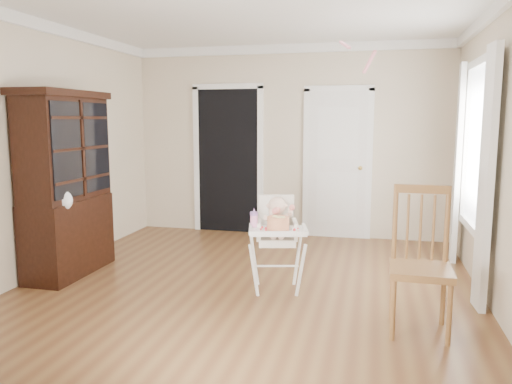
% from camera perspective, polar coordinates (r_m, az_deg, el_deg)
% --- Properties ---
extents(floor, '(5.00, 5.00, 0.00)m').
position_cam_1_polar(floor, '(5.02, -1.32, -11.10)').
color(floor, brown).
rests_on(floor, ground).
extents(ceiling, '(5.00, 5.00, 0.00)m').
position_cam_1_polar(ceiling, '(4.85, -1.44, 20.60)').
color(ceiling, white).
rests_on(ceiling, wall_back).
extents(wall_back, '(4.50, 0.00, 4.50)m').
position_cam_1_polar(wall_back, '(7.19, 3.74, 5.76)').
color(wall_back, beige).
rests_on(wall_back, floor).
extents(wall_left, '(0.00, 5.00, 5.00)m').
position_cam_1_polar(wall_left, '(5.75, -23.69, 4.44)').
color(wall_left, beige).
rests_on(wall_left, floor).
extents(wall_right, '(0.00, 5.00, 5.00)m').
position_cam_1_polar(wall_right, '(4.71, 26.22, 3.58)').
color(wall_right, beige).
rests_on(wall_right, floor).
extents(crown_molding, '(4.50, 5.00, 0.12)m').
position_cam_1_polar(crown_molding, '(4.83, -1.43, 19.90)').
color(crown_molding, white).
rests_on(crown_molding, ceiling).
extents(doorway, '(1.06, 0.05, 2.22)m').
position_cam_1_polar(doorway, '(7.39, -3.21, 3.97)').
color(doorway, black).
rests_on(doorway, wall_back).
extents(closet_door, '(0.96, 0.09, 2.13)m').
position_cam_1_polar(closet_door, '(7.10, 9.27, 3.01)').
color(closet_door, white).
rests_on(closet_door, wall_back).
extents(window_right, '(0.13, 1.84, 2.30)m').
position_cam_1_polar(window_right, '(5.48, 23.62, 3.62)').
color(window_right, white).
rests_on(window_right, wall_right).
extents(high_chair, '(0.67, 0.77, 0.95)m').
position_cam_1_polar(high_chair, '(4.85, 2.40, -4.61)').
color(high_chair, white).
rests_on(high_chair, floor).
extents(baby, '(0.30, 0.22, 0.41)m').
position_cam_1_polar(baby, '(4.85, 2.41, -3.02)').
color(baby, beige).
rests_on(baby, high_chair).
extents(cake, '(0.26, 0.26, 0.12)m').
position_cam_1_polar(cake, '(4.62, 2.55, -3.58)').
color(cake, silver).
rests_on(cake, high_chair).
extents(sippy_cup, '(0.08, 0.08, 0.18)m').
position_cam_1_polar(sippy_cup, '(4.72, -0.23, -3.10)').
color(sippy_cup, pink).
rests_on(sippy_cup, high_chair).
extents(china_cabinet, '(0.52, 1.17, 1.97)m').
position_cam_1_polar(china_cabinet, '(5.69, -20.86, 0.87)').
color(china_cabinet, black).
rests_on(china_cabinet, floor).
extents(dining_chair, '(0.48, 0.48, 1.15)m').
position_cam_1_polar(dining_chair, '(4.16, 18.28, -7.93)').
color(dining_chair, brown).
rests_on(dining_chair, floor).
extents(streamer, '(0.15, 0.48, 0.15)m').
position_cam_1_polar(streamer, '(5.29, 10.11, 16.25)').
color(streamer, pink).
rests_on(streamer, ceiling).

